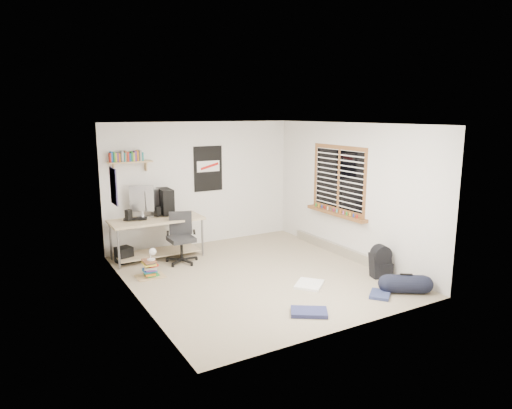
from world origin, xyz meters
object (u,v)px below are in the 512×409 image
desk (157,239)px  duffel_bag (406,284)px  office_chair (181,236)px  book_stack (150,268)px  backpack (380,265)px

desk → duffel_bag: bearing=-34.8°
duffel_bag → office_chair: bearing=162.6°
desk → duffel_bag: size_ratio=3.07×
desk → duffel_bag: desk is taller
desk → office_chair: size_ratio=1.84×
office_chair → book_stack: bearing=-129.5°
desk → office_chair: office_chair is taller
office_chair → book_stack: (-0.72, -0.44, -0.34)m
duffel_bag → book_stack: (-3.13, 2.60, 0.01)m
backpack → duffel_bag: bearing=-89.3°
office_chair → backpack: size_ratio=2.12×
desk → book_stack: desk is taller
backpack → book_stack: size_ratio=0.93×
book_stack → office_chair: bearing=31.1°
duffel_bag → book_stack: duffel_bag is taller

